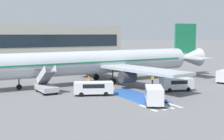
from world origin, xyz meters
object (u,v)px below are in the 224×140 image
object	(u,v)px
service_van_1	(93,87)
ground_crew_2	(172,74)
airliner	(98,62)
service_van_0	(154,94)
boarding_stairs_forward	(46,86)
traffic_cone_0	(114,88)
ground_crew_0	(152,79)
fuel_tanker	(75,62)
traffic_cone_1	(97,87)
service_van_2	(177,83)
ground_crew_1	(89,81)

from	to	relation	value
service_van_1	ground_crew_2	distance (m)	20.73
airliner	service_van_0	bearing A→B (deg)	173.19
boarding_stairs_forward	traffic_cone_0	distance (m)	10.31
service_van_1	ground_crew_2	bearing A→B (deg)	-47.85
service_van_1	ground_crew_0	distance (m)	13.38
airliner	service_van_0	size ratio (longest dim) A/B	10.23
service_van_0	ground_crew_0	world-z (taller)	service_van_0
airliner	fuel_tanker	size ratio (longest dim) A/B	4.78
traffic_cone_1	ground_crew_0	bearing A→B (deg)	-4.34
fuel_tanker	airliner	bearing A→B (deg)	-20.84
service_van_1	service_van_2	xyz separation A→B (m)	(12.55, -2.82, -0.01)
traffic_cone_0	traffic_cone_1	world-z (taller)	traffic_cone_0
traffic_cone_1	service_van_0	bearing A→B (deg)	-85.01
traffic_cone_0	ground_crew_0	bearing A→B (deg)	9.27
ground_crew_1	boarding_stairs_forward	bearing A→B (deg)	63.36
ground_crew_2	traffic_cone_0	distance (m)	15.56
boarding_stairs_forward	fuel_tanker	bearing A→B (deg)	59.14
fuel_tanker	traffic_cone_0	xyz separation A→B (m)	(-5.86, -31.36, -1.33)
airliner	ground_crew_2	xyz separation A→B (m)	(14.05, -2.99, -2.60)
service_van_0	ground_crew_0	distance (m)	15.65
boarding_stairs_forward	traffic_cone_0	bearing A→B (deg)	-16.23
fuel_tanker	ground_crew_0	world-z (taller)	fuel_tanker
traffic_cone_0	service_van_2	bearing A→B (deg)	-33.83
fuel_tanker	ground_crew_0	bearing A→B (deg)	-4.54
boarding_stairs_forward	fuel_tanker	distance (m)	32.91
boarding_stairs_forward	traffic_cone_1	xyz separation A→B (m)	(8.06, -0.41, -0.79)
service_van_1	ground_crew_0	size ratio (longest dim) A/B	3.57
traffic_cone_0	service_van_1	bearing A→B (deg)	-151.93
boarding_stairs_forward	service_van_2	size ratio (longest dim) A/B	1.01
service_van_0	service_van_1	distance (m)	9.87
service_van_2	boarding_stairs_forward	bearing A→B (deg)	80.02
airliner	service_van_0	xyz separation A→B (m)	(-1.57, -19.00, -2.32)
ground_crew_2	service_van_1	bearing A→B (deg)	73.09
service_van_1	service_van_2	bearing A→B (deg)	-80.14
boarding_stairs_forward	ground_crew_0	xyz separation A→B (m)	(18.16, -1.18, -0.08)
airliner	ground_crew_1	bearing A→B (deg)	134.22
service_van_1	traffic_cone_0	bearing A→B (deg)	-39.39
service_van_0	traffic_cone_0	size ratio (longest dim) A/B	8.15
boarding_stairs_forward	service_van_0	world-z (taller)	boarding_stairs_forward
service_van_0	service_van_1	size ratio (longest dim) A/B	0.81
ground_crew_0	ground_crew_1	bearing A→B (deg)	-7.41
ground_crew_1	traffic_cone_1	distance (m)	2.13
fuel_tanker	traffic_cone_0	bearing A→B (deg)	-19.55
service_van_2	traffic_cone_0	size ratio (longest dim) A/B	9.00
fuel_tanker	ground_crew_1	size ratio (longest dim) A/B	5.73
service_van_1	service_van_0	bearing A→B (deg)	-134.07
service_van_1	ground_crew_2	size ratio (longest dim) A/B	3.19
boarding_stairs_forward	ground_crew_0	world-z (taller)	boarding_stairs_forward
service_van_0	service_van_2	xyz separation A→B (m)	(8.63, 6.23, -0.20)
boarding_stairs_forward	traffic_cone_1	world-z (taller)	boarding_stairs_forward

